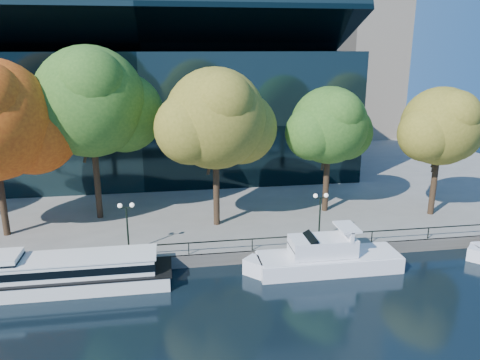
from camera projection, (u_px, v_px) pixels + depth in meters
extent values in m
plane|color=black|center=(192.00, 286.00, 33.47)|extent=(160.00, 160.00, 0.00)
cube|color=slate|center=(177.00, 161.00, 67.98)|extent=(90.00, 67.00, 1.00)
cube|color=#47443F|center=(189.00, 261.00, 36.23)|extent=(90.00, 0.25, 1.00)
cube|color=black|center=(189.00, 243.00, 36.02)|extent=(88.20, 0.08, 0.08)
cube|color=black|center=(189.00, 249.00, 36.16)|extent=(0.07, 0.07, 0.90)
cube|color=black|center=(145.00, 114.00, 61.04)|extent=(50.00, 24.00, 16.00)
cube|color=black|center=(139.00, 38.00, 54.61)|extent=(50.00, 17.14, 7.86)
cube|color=white|center=(72.00, 281.00, 33.12)|extent=(13.74, 3.34, 1.08)
cube|color=black|center=(71.00, 274.00, 32.96)|extent=(14.02, 3.40, 0.12)
cube|color=white|center=(78.00, 265.00, 32.87)|extent=(10.72, 2.74, 1.18)
cube|color=black|center=(78.00, 265.00, 32.85)|extent=(10.86, 2.80, 0.54)
cube|color=white|center=(77.00, 257.00, 32.69)|extent=(11.00, 2.87, 0.10)
cube|color=white|center=(7.00, 266.00, 32.09)|extent=(1.77, 2.34, 1.77)
cube|color=black|center=(7.00, 264.00, 32.04)|extent=(1.82, 2.40, 0.69)
cube|color=white|center=(328.00, 262.00, 35.80)|extent=(10.92, 3.12, 1.25)
cube|color=white|center=(259.00, 267.00, 34.98)|extent=(2.39, 2.39, 1.25)
cube|color=white|center=(329.00, 255.00, 35.62)|extent=(10.70, 3.06, 0.08)
cube|color=white|center=(322.00, 246.00, 35.33)|extent=(4.91, 2.34, 1.35)
cube|color=black|center=(304.00, 246.00, 35.09)|extent=(2.15, 2.25, 1.70)
cube|color=white|center=(347.00, 232.00, 35.33)|extent=(0.26, 2.43, 0.83)
cube|color=white|center=(347.00, 227.00, 35.22)|extent=(1.46, 2.43, 0.16)
cube|color=white|center=(479.00, 255.00, 37.28)|extent=(1.97, 1.97, 1.07)
cylinder|color=black|center=(1.00, 191.00, 38.98)|extent=(0.56, 0.56, 7.92)
cylinder|color=black|center=(3.00, 153.00, 38.38)|extent=(1.24, 1.89, 3.95)
sphere|color=#AF310E|center=(33.00, 131.00, 39.50)|extent=(7.43, 7.43, 7.43)
cylinder|color=black|center=(96.00, 173.00, 42.96)|extent=(0.56, 0.56, 8.66)
cylinder|color=black|center=(99.00, 136.00, 42.29)|extent=(1.32, 2.03, 4.32)
cylinder|color=black|center=(88.00, 141.00, 41.76)|extent=(1.21, 1.38, 3.86)
sphere|color=#2A571B|center=(90.00, 102.00, 41.17)|extent=(9.80, 9.80, 9.80)
sphere|color=#2A571B|center=(124.00, 113.00, 43.31)|extent=(7.35, 7.35, 7.35)
sphere|color=#2A571B|center=(60.00, 112.00, 40.07)|extent=(6.86, 6.86, 6.86)
sphere|color=#2A571B|center=(91.00, 84.00, 38.91)|extent=(5.88, 5.88, 5.88)
cylinder|color=black|center=(216.00, 183.00, 41.37)|extent=(0.56, 0.56, 7.69)
cylinder|color=black|center=(221.00, 149.00, 40.80)|extent=(1.21, 1.84, 3.84)
cylinder|color=black|center=(212.00, 154.00, 40.27)|extent=(1.11, 1.26, 3.44)
sphere|color=olive|center=(215.00, 119.00, 39.78)|extent=(8.68, 8.68, 8.68)
sphere|color=olive|center=(241.00, 128.00, 41.67)|extent=(6.51, 6.51, 6.51)
sphere|color=olive|center=(191.00, 129.00, 38.81)|extent=(6.08, 6.08, 6.08)
sphere|color=olive|center=(223.00, 103.00, 37.78)|extent=(5.21, 5.21, 5.21)
cylinder|color=black|center=(326.00, 177.00, 45.07)|extent=(0.56, 0.56, 6.74)
cylinder|color=black|center=(332.00, 150.00, 44.61)|extent=(1.11, 1.66, 3.38)
cylinder|color=black|center=(325.00, 154.00, 44.06)|extent=(1.02, 1.15, 3.02)
sphere|color=#2A571B|center=(329.00, 125.00, 43.68)|extent=(7.23, 7.23, 7.23)
sphere|color=#2A571B|center=(344.00, 132.00, 45.25)|extent=(5.42, 5.42, 5.42)
sphere|color=#2A571B|center=(313.00, 133.00, 42.87)|extent=(5.06, 5.06, 5.06)
sphere|color=#2A571B|center=(339.00, 114.00, 42.01)|extent=(4.34, 4.34, 4.34)
cylinder|color=black|center=(434.00, 180.00, 44.14)|extent=(0.56, 0.56, 6.80)
cylinder|color=black|center=(441.00, 151.00, 43.67)|extent=(1.11, 1.67, 3.41)
cylinder|color=black|center=(435.00, 156.00, 43.12)|extent=(1.02, 1.15, 3.05)
sphere|color=olive|center=(441.00, 126.00, 42.73)|extent=(7.18, 7.18, 7.18)
sphere|color=olive|center=(452.00, 133.00, 44.29)|extent=(5.38, 5.38, 5.38)
sphere|color=olive|center=(426.00, 134.00, 41.93)|extent=(5.02, 5.02, 5.02)
sphere|color=olive|center=(455.00, 115.00, 41.07)|extent=(4.31, 4.31, 4.31)
cylinder|color=black|center=(128.00, 230.00, 36.28)|extent=(0.14, 0.14, 3.60)
cube|color=black|center=(126.00, 208.00, 35.77)|extent=(0.90, 0.06, 0.06)
sphere|color=white|center=(120.00, 206.00, 35.64)|extent=(0.36, 0.36, 0.36)
sphere|color=white|center=(132.00, 205.00, 35.78)|extent=(0.36, 0.36, 0.36)
cylinder|color=black|center=(320.00, 219.00, 38.60)|extent=(0.14, 0.14, 3.60)
cube|color=black|center=(321.00, 198.00, 38.09)|extent=(0.90, 0.06, 0.06)
sphere|color=white|center=(315.00, 196.00, 37.96)|extent=(0.36, 0.36, 0.36)
sphere|color=white|center=(326.00, 195.00, 38.10)|extent=(0.36, 0.36, 0.36)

